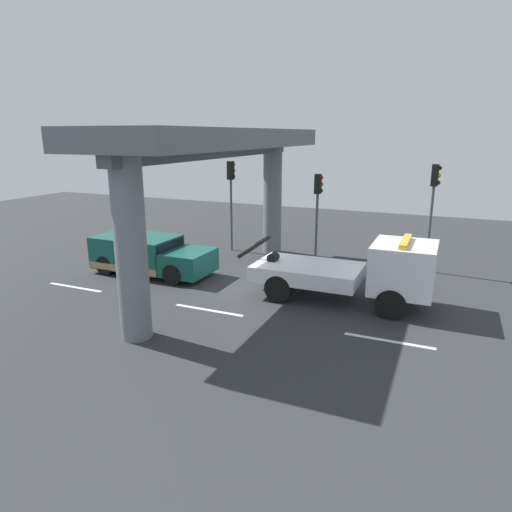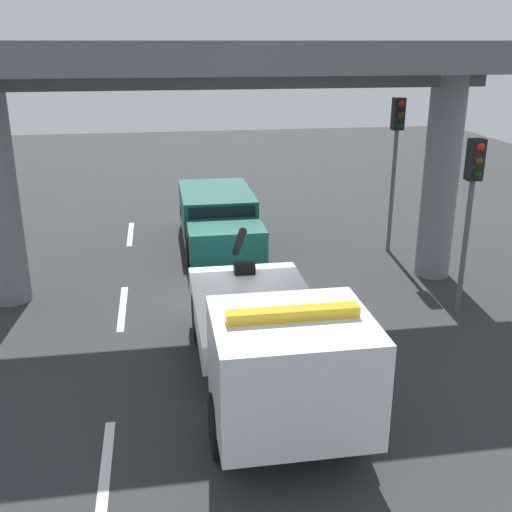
{
  "view_description": "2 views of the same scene",
  "coord_description": "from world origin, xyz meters",
  "px_view_note": "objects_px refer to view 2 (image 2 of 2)",
  "views": [
    {
      "loc": [
        7.28,
        -15.45,
        5.84
      ],
      "look_at": [
        0.8,
        -0.56,
        1.46
      ],
      "focal_mm": 31.83,
      "sensor_mm": 36.0,
      "label": 1
    },
    {
      "loc": [
        13.66,
        -1.77,
        6.03
      ],
      "look_at": [
        1.17,
        0.26,
        1.55
      ],
      "focal_mm": 42.78,
      "sensor_mm": 36.0,
      "label": 2
    }
  ],
  "objects_px": {
    "tow_truck_white": "(273,343)",
    "towed_van_green": "(218,220)",
    "traffic_light_near": "(396,142)",
    "traffic_light_far": "(472,189)"
  },
  "relations": [
    {
      "from": "tow_truck_white",
      "to": "towed_van_green",
      "type": "height_order",
      "value": "tow_truck_white"
    },
    {
      "from": "towed_van_green",
      "to": "traffic_light_near",
      "type": "height_order",
      "value": "traffic_light_near"
    },
    {
      "from": "towed_van_green",
      "to": "traffic_light_near",
      "type": "distance_m",
      "value": 5.82
    },
    {
      "from": "tow_truck_white",
      "to": "towed_van_green",
      "type": "xyz_separation_m",
      "value": [
        -9.1,
        -0.01,
        -0.42
      ]
    },
    {
      "from": "tow_truck_white",
      "to": "traffic_light_far",
      "type": "bearing_deg",
      "value": 121.49
    },
    {
      "from": "tow_truck_white",
      "to": "traffic_light_near",
      "type": "relative_size",
      "value": 1.6
    },
    {
      "from": "tow_truck_white",
      "to": "traffic_light_near",
      "type": "xyz_separation_m",
      "value": [
        -7.57,
        5.01,
        2.1
      ]
    },
    {
      "from": "towed_van_green",
      "to": "traffic_light_far",
      "type": "relative_size",
      "value": 1.28
    },
    {
      "from": "tow_truck_white",
      "to": "towed_van_green",
      "type": "relative_size",
      "value": 1.39
    },
    {
      "from": "tow_truck_white",
      "to": "traffic_light_far",
      "type": "height_order",
      "value": "traffic_light_far"
    }
  ]
}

